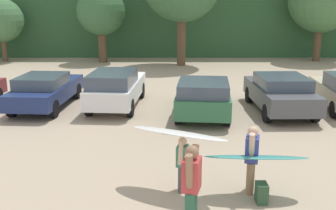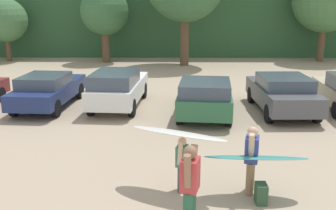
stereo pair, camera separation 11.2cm
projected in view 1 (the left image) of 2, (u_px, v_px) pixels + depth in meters
The scene contains 14 objects.
hillside_ridge at pixel (171, 10), 35.96m from camera, with size 108.00×12.00×6.92m, color #2D5633.
tree_center_right at pixel (2, 20), 28.52m from camera, with size 3.12×3.12×4.51m.
tree_ridge_back at pixel (102, 12), 27.98m from camera, with size 3.40×3.40×5.31m.
tree_center at pixel (322, 0), 28.18m from camera, with size 4.62×4.62×6.68m.
parked_car_navy at pixel (47, 90), 16.44m from camera, with size 2.12×4.77×1.42m.
parked_car_white at pixel (117, 87), 16.43m from camera, with size 2.13×4.77×1.59m.
parked_car_forest_green at pixel (204, 95), 15.37m from camera, with size 2.41×4.92×1.50m.
parked_car_dark_gray at pixel (281, 92), 15.79m from camera, with size 2.06×4.55×1.48m.
person_adult at pixel (253, 155), 9.07m from camera, with size 0.38×0.77×1.60m.
person_child at pixel (183, 161), 9.17m from camera, with size 0.31×0.60×1.31m.
person_companion at pixel (192, 183), 7.56m from camera, with size 0.41×0.80×1.71m.
surfboard_teal at pixel (257, 157), 8.93m from camera, with size 2.37×0.74×0.24m.
surfboard_white at pixel (179, 133), 9.07m from camera, with size 2.42×1.65×0.19m.
backpack_dropped at pixel (262, 193), 8.74m from camera, with size 0.24×0.34×0.45m.
Camera 1 is at (-0.21, -4.31, 4.31)m, focal length 42.63 mm.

